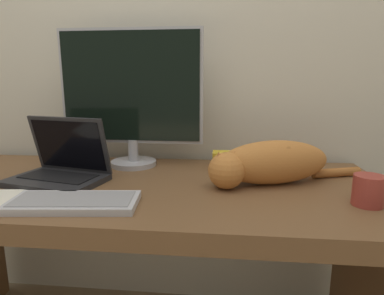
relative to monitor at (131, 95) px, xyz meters
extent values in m
cube|color=beige|center=(0.08, 0.18, 0.31)|extent=(6.40, 0.06, 2.60)
cube|color=brown|center=(0.08, -0.23, -0.32)|extent=(1.67, 0.70, 0.06)
cylinder|color=#B2B2B7|center=(0.00, 0.00, -0.28)|extent=(0.18, 0.18, 0.02)
cylinder|color=#B2B2B7|center=(0.00, 0.00, -0.22)|extent=(0.04, 0.04, 0.09)
cube|color=#B2B2B7|center=(0.00, 0.00, 0.03)|extent=(0.57, 0.02, 0.45)
cube|color=black|center=(0.00, -0.01, 0.03)|extent=(0.54, 0.01, 0.42)
cube|color=#232326|center=(-0.20, -0.26, -0.28)|extent=(0.35, 0.27, 0.02)
cube|color=black|center=(-0.19, -0.25, -0.27)|extent=(0.27, 0.17, 0.00)
cube|color=#232326|center=(-0.18, -0.19, -0.17)|extent=(0.31, 0.12, 0.20)
cube|color=black|center=(-0.18, -0.19, -0.17)|extent=(0.28, 0.11, 0.18)
cube|color=#BCBCC1|center=(-0.04, -0.45, -0.28)|extent=(0.36, 0.18, 0.02)
cube|color=#939397|center=(-0.04, -0.45, -0.27)|extent=(0.33, 0.15, 0.00)
ellipsoid|color=#C67A38|center=(0.54, -0.19, -0.21)|extent=(0.41, 0.24, 0.15)
ellipsoid|color=#AD662D|center=(0.55, -0.18, -0.17)|extent=(0.20, 0.15, 0.06)
sphere|color=#C67A38|center=(0.38, -0.25, -0.23)|extent=(0.12, 0.12, 0.12)
cone|color=#AD662D|center=(0.35, -0.26, -0.18)|extent=(0.04, 0.04, 0.03)
cone|color=#AD662D|center=(0.40, -0.25, -0.18)|extent=(0.04, 0.04, 0.03)
cylinder|color=#AD662D|center=(0.77, -0.09, -0.27)|extent=(0.19, 0.09, 0.03)
cylinder|color=#9E382D|center=(0.77, -0.36, -0.24)|extent=(0.08, 0.08, 0.09)
cube|color=gold|center=(0.36, -0.01, -0.25)|extent=(0.07, 0.07, 0.07)
camera|label=1|loc=(0.37, -1.25, 0.05)|focal=30.00mm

